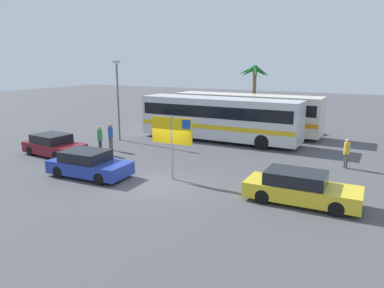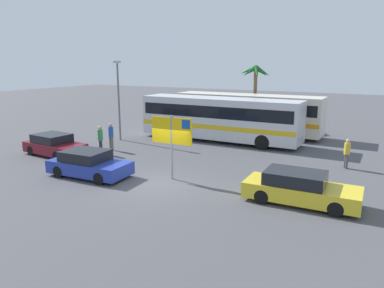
{
  "view_description": "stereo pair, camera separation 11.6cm",
  "coord_description": "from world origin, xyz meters",
  "px_view_note": "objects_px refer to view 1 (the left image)",
  "views": [
    {
      "loc": [
        9.26,
        -13.66,
        5.66
      ],
      "look_at": [
        0.07,
        3.42,
        1.3
      ],
      "focal_mm": 33.82,
      "sensor_mm": 36.0,
      "label": 1
    },
    {
      "loc": [
        9.36,
        -13.6,
        5.66
      ],
      "look_at": [
        0.07,
        3.42,
        1.3
      ],
      "focal_mm": 33.82,
      "sensor_mm": 36.0,
      "label": 2
    }
  ],
  "objects_px": {
    "bus_rear_coach": "(246,112)",
    "ferry_sign": "(173,133)",
    "car_blue": "(89,164)",
    "pedestrian_by_bus": "(100,137)",
    "pedestrian_near_sign": "(110,134)",
    "pedestrian_crossing_lot": "(347,151)",
    "bus_front_coach": "(219,117)",
    "car_maroon": "(54,145)",
    "car_yellow": "(300,188)"
  },
  "relations": [
    {
      "from": "ferry_sign",
      "to": "pedestrian_by_bus",
      "type": "distance_m",
      "value": 7.22
    },
    {
      "from": "pedestrian_by_bus",
      "to": "pedestrian_crossing_lot",
      "type": "height_order",
      "value": "pedestrian_by_bus"
    },
    {
      "from": "bus_front_coach",
      "to": "car_yellow",
      "type": "distance_m",
      "value": 12.5
    },
    {
      "from": "bus_rear_coach",
      "to": "pedestrian_near_sign",
      "type": "height_order",
      "value": "bus_rear_coach"
    },
    {
      "from": "pedestrian_by_bus",
      "to": "pedestrian_near_sign",
      "type": "bearing_deg",
      "value": -153.58
    },
    {
      "from": "bus_front_coach",
      "to": "pedestrian_near_sign",
      "type": "bearing_deg",
      "value": -129.65
    },
    {
      "from": "bus_front_coach",
      "to": "car_maroon",
      "type": "height_order",
      "value": "bus_front_coach"
    },
    {
      "from": "pedestrian_crossing_lot",
      "to": "pedestrian_near_sign",
      "type": "bearing_deg",
      "value": 157.89
    },
    {
      "from": "car_maroon",
      "to": "car_blue",
      "type": "xyz_separation_m",
      "value": [
        5.01,
        -2.17,
        0.0
      ]
    },
    {
      "from": "ferry_sign",
      "to": "car_maroon",
      "type": "xyz_separation_m",
      "value": [
        -9.05,
        0.55,
        -1.69
      ]
    },
    {
      "from": "car_maroon",
      "to": "pedestrian_near_sign",
      "type": "bearing_deg",
      "value": 54.97
    },
    {
      "from": "car_yellow",
      "to": "bus_front_coach",
      "type": "bearing_deg",
      "value": 128.39
    },
    {
      "from": "bus_front_coach",
      "to": "pedestrian_crossing_lot",
      "type": "height_order",
      "value": "bus_front_coach"
    },
    {
      "from": "car_maroon",
      "to": "car_yellow",
      "type": "xyz_separation_m",
      "value": [
        15.26,
        -0.73,
        0.0
      ]
    },
    {
      "from": "ferry_sign",
      "to": "car_blue",
      "type": "distance_m",
      "value": 4.66
    },
    {
      "from": "ferry_sign",
      "to": "car_maroon",
      "type": "relative_size",
      "value": 0.77
    },
    {
      "from": "pedestrian_crossing_lot",
      "to": "bus_rear_coach",
      "type": "bearing_deg",
      "value": 106.85
    },
    {
      "from": "ferry_sign",
      "to": "pedestrian_by_bus",
      "type": "relative_size",
      "value": 1.78
    },
    {
      "from": "pedestrian_crossing_lot",
      "to": "car_blue",
      "type": "bearing_deg",
      "value": -179.2
    },
    {
      "from": "car_blue",
      "to": "pedestrian_by_bus",
      "type": "relative_size",
      "value": 2.38
    },
    {
      "from": "bus_rear_coach",
      "to": "car_yellow",
      "type": "distance_m",
      "value": 15.08
    },
    {
      "from": "bus_rear_coach",
      "to": "ferry_sign",
      "type": "relative_size",
      "value": 3.72
    },
    {
      "from": "bus_front_coach",
      "to": "car_blue",
      "type": "height_order",
      "value": "bus_front_coach"
    },
    {
      "from": "bus_rear_coach",
      "to": "pedestrian_crossing_lot",
      "type": "xyz_separation_m",
      "value": [
        8.32,
        -6.89,
        -0.82
      ]
    },
    {
      "from": "car_blue",
      "to": "pedestrian_near_sign",
      "type": "height_order",
      "value": "pedestrian_near_sign"
    },
    {
      "from": "pedestrian_by_bus",
      "to": "pedestrian_near_sign",
      "type": "relative_size",
      "value": 1.0
    },
    {
      "from": "bus_rear_coach",
      "to": "pedestrian_by_bus",
      "type": "bearing_deg",
      "value": -118.1
    },
    {
      "from": "car_maroon",
      "to": "car_blue",
      "type": "height_order",
      "value": "same"
    },
    {
      "from": "car_maroon",
      "to": "car_yellow",
      "type": "distance_m",
      "value": 15.28
    },
    {
      "from": "pedestrian_near_sign",
      "to": "car_maroon",
      "type": "bearing_deg",
      "value": -41.0
    },
    {
      "from": "bus_rear_coach",
      "to": "pedestrian_near_sign",
      "type": "relative_size",
      "value": 6.59
    },
    {
      "from": "bus_rear_coach",
      "to": "car_maroon",
      "type": "height_order",
      "value": "bus_rear_coach"
    },
    {
      "from": "car_maroon",
      "to": "car_yellow",
      "type": "relative_size",
      "value": 0.9
    },
    {
      "from": "car_blue",
      "to": "pedestrian_near_sign",
      "type": "distance_m",
      "value": 5.66
    },
    {
      "from": "car_maroon",
      "to": "pedestrian_near_sign",
      "type": "relative_size",
      "value": 2.31
    },
    {
      "from": "car_maroon",
      "to": "ferry_sign",
      "type": "bearing_deg",
      "value": 0.71
    },
    {
      "from": "pedestrian_crossing_lot",
      "to": "bus_front_coach",
      "type": "bearing_deg",
      "value": 126.88
    },
    {
      "from": "car_maroon",
      "to": "pedestrian_by_bus",
      "type": "relative_size",
      "value": 2.32
    },
    {
      "from": "pedestrian_near_sign",
      "to": "pedestrian_crossing_lot",
      "type": "bearing_deg",
      "value": 99.63
    },
    {
      "from": "bus_front_coach",
      "to": "car_maroon",
      "type": "relative_size",
      "value": 2.86
    },
    {
      "from": "car_blue",
      "to": "pedestrian_by_bus",
      "type": "distance_m",
      "value": 4.72
    },
    {
      "from": "bus_front_coach",
      "to": "car_blue",
      "type": "distance_m",
      "value": 11.3
    },
    {
      "from": "bus_rear_coach",
      "to": "car_maroon",
      "type": "relative_size",
      "value": 2.86
    },
    {
      "from": "pedestrian_by_bus",
      "to": "ferry_sign",
      "type": "bearing_deg",
      "value": 95.01
    },
    {
      "from": "car_yellow",
      "to": "pedestrian_near_sign",
      "type": "distance_m",
      "value": 13.48
    },
    {
      "from": "bus_front_coach",
      "to": "car_yellow",
      "type": "xyz_separation_m",
      "value": [
        7.97,
        -9.56,
        -1.15
      ]
    },
    {
      "from": "car_blue",
      "to": "bus_front_coach",
      "type": "bearing_deg",
      "value": 75.13
    },
    {
      "from": "ferry_sign",
      "to": "pedestrian_crossing_lot",
      "type": "distance_m",
      "value": 9.67
    },
    {
      "from": "pedestrian_by_bus",
      "to": "pedestrian_near_sign",
      "type": "xyz_separation_m",
      "value": [
        -0.06,
        1.07,
        0.01
      ]
    },
    {
      "from": "bus_front_coach",
      "to": "car_yellow",
      "type": "bearing_deg",
      "value": -50.19
    }
  ]
}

